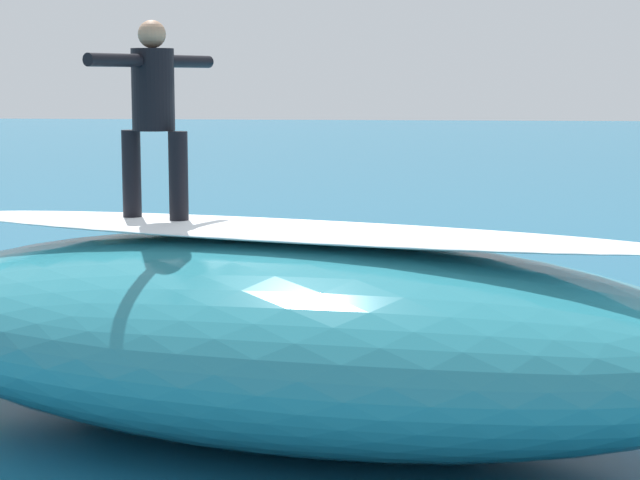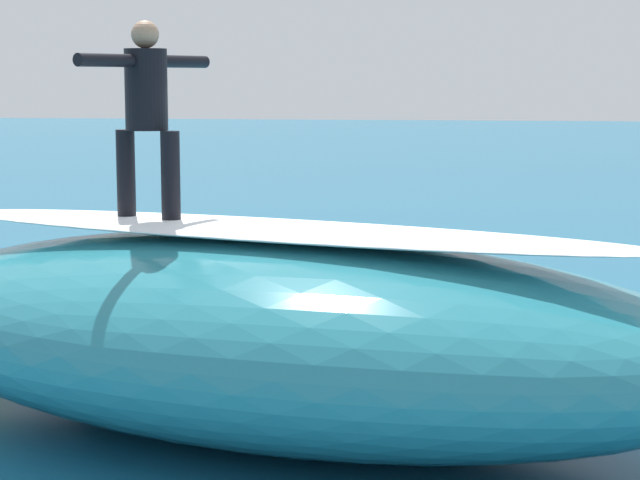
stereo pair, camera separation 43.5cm
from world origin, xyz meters
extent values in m
plane|color=#196084|center=(0.00, 0.00, 0.00)|extent=(120.00, 120.00, 0.00)
ellipsoid|color=teal|center=(0.23, 2.05, 0.72)|extent=(7.17, 4.79, 1.44)
ellipsoid|color=white|center=(0.23, 2.05, 1.48)|extent=(5.67, 2.57, 0.08)
ellipsoid|color=yellow|center=(1.24, 1.77, 1.47)|extent=(1.98, 1.28, 0.07)
cylinder|color=black|center=(1.44, 1.68, 1.84)|extent=(0.14, 0.14, 0.66)
cylinder|color=black|center=(1.04, 1.86, 1.84)|extent=(0.14, 0.14, 0.66)
cylinder|color=black|center=(1.24, 1.77, 2.47)|extent=(0.42, 0.42, 0.60)
sphere|color=tan|center=(1.24, 1.77, 2.87)|extent=(0.20, 0.20, 0.20)
cylinder|color=black|center=(1.42, 2.16, 2.67)|extent=(0.31, 0.53, 0.09)
cylinder|color=black|center=(1.07, 1.38, 2.67)|extent=(0.31, 0.53, 0.09)
ellipsoid|color=silver|center=(-0.90, -1.18, 0.05)|extent=(2.55, 0.95, 0.10)
cylinder|color=black|center=(-0.90, -1.18, 0.23)|extent=(0.79, 0.40, 0.27)
sphere|color=tan|center=(-0.45, -1.09, 0.28)|extent=(0.19, 0.19, 0.19)
cylinder|color=black|center=(-1.57, -1.38, 0.16)|extent=(0.64, 0.23, 0.12)
cylinder|color=black|center=(-1.60, -1.22, 0.16)|extent=(0.64, 0.23, 0.12)
ellipsoid|color=white|center=(-0.71, -1.80, 0.09)|extent=(1.43, 1.43, 0.17)
ellipsoid|color=white|center=(2.04, -0.61, 0.06)|extent=(0.83, 0.93, 0.12)
ellipsoid|color=white|center=(1.77, 1.07, 0.05)|extent=(0.92, 1.07, 0.11)
camera|label=1|loc=(-0.89, 10.10, 2.55)|focal=64.73mm
camera|label=2|loc=(-1.33, 10.04, 2.55)|focal=64.73mm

